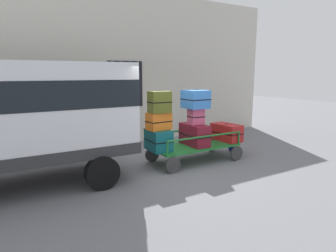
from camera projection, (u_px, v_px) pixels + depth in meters
The scene contains 13 objects.
ground_plane at pixel (166, 164), 7.65m from camera, with size 40.00×40.00×0.00m, color slate.
building_wall at pixel (122, 69), 9.66m from camera, with size 12.00×0.38×5.00m.
van at pixel (10, 112), 5.76m from camera, with size 4.83×1.97×2.58m.
luggage_cart at pixel (195, 148), 7.90m from camera, with size 2.44×1.14×0.45m.
cart_railing at pixel (195, 134), 7.83m from camera, with size 2.32×1.00×0.35m.
suitcase_left_bottom at pixel (158, 140), 7.32m from camera, with size 0.52×0.74×0.53m.
suitcase_left_middle at pixel (159, 121), 7.21m from camera, with size 0.60×0.43×0.43m.
suitcase_left_top at pixel (160, 102), 7.09m from camera, with size 0.52×0.37×0.53m.
suitcase_midleft_bottom at pixel (194, 135), 7.85m from camera, with size 0.47×0.93×0.57m.
suitcase_midleft_middle at pixel (196, 116), 7.72m from camera, with size 0.40×0.37×0.43m.
suitcase_midleft_top at pixel (196, 99), 7.66m from camera, with size 0.60×0.61×0.48m.
suitcase_center_bottom at pixel (226, 132), 8.38m from camera, with size 0.57×0.92×0.49m.
backpack at pixel (232, 145), 8.86m from camera, with size 0.27×0.22×0.44m.
Camera 1 is at (-3.70, -6.34, 2.36)m, focal length 31.24 mm.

